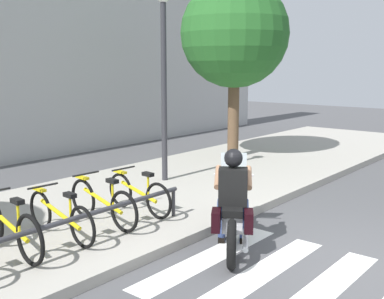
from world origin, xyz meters
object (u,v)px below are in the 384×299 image
bicycle_1 (9,228)px  tree_near_rack (235,34)px  motorcycle (233,214)px  bike_rack (84,218)px  rider (233,191)px  street_lamp (164,69)px  bicycle_3 (102,203)px  bicycle_4 (138,193)px  bicycle_2 (60,216)px

bicycle_1 → tree_near_rack: bearing=12.6°
motorcycle → bike_rack: bearing=142.9°
bike_rack → tree_near_rack: tree_near_rack is taller
rider → bike_rack: 2.08m
rider → street_lamp: 4.02m
bicycle_3 → street_lamp: bearing=24.5°
rider → bicycle_4: 1.89m
bike_rack → bicycle_2: bearing=90.0°
bicycle_2 → bicycle_3: 0.77m
motorcycle → rider: bearing=-148.6°
motorcycle → bike_rack: (-1.67, 1.26, 0.10)m
bicycle_1 → bicycle_4: 2.30m
tree_near_rack → bicycle_1: bearing=-167.4°
motorcycle → bicycle_1: 3.04m
bicycle_4 → street_lamp: size_ratio=0.38×
bike_rack → rider: bearing=-39.1°
bicycle_4 → street_lamp: bearing=32.3°
bicycle_1 → bicycle_2: size_ratio=1.02×
motorcycle → bicycle_4: motorcycle is taller
bicycle_1 → bicycle_4: bicycle_1 is taller
bicycle_1 → street_lamp: bearing=16.3°
motorcycle → rider: rider is taller
motorcycle → tree_near_rack: tree_near_rack is taller
bicycle_1 → tree_near_rack: tree_near_rack is taller
motorcycle → rider: (-0.07, -0.04, 0.37)m
bicycle_3 → tree_near_rack: size_ratio=0.35×
rider → bicycle_2: rider is taller
rider → bicycle_4: (-0.07, 1.85, -0.35)m
bicycle_4 → bike_rack: bearing=-160.1°
rider → tree_near_rack: bearing=34.7°
street_lamp → bicycle_1: bearing=-163.7°
motorcycle → bicycle_4: (-0.13, 1.81, 0.02)m
motorcycle → bicycle_4: 1.82m
bicycle_4 → tree_near_rack: (5.13, 1.66, 2.91)m
rider → bicycle_1: size_ratio=0.84×
rider → tree_near_rack: 6.67m
bicycle_2 → rider: bearing=-49.2°
bicycle_3 → bicycle_4: 0.77m
street_lamp → rider: bearing=-121.8°
tree_near_rack → bike_rack: bearing=-161.6°
bicycle_2 → bike_rack: size_ratio=0.46×
bicycle_3 → bicycle_4: (0.77, 0.00, -0.01)m
motorcycle → bicycle_2: (-1.67, 1.82, 0.02)m
rider → bicycle_3: rider is taller
tree_near_rack → street_lamp: bearing=-172.7°
bicycle_1 → rider: bearing=-38.0°
street_lamp → tree_near_rack: bearing=7.3°
bicycle_4 → tree_near_rack: 6.12m
motorcycle → bicycle_3: motorcycle is taller
motorcycle → bike_rack: 2.09m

